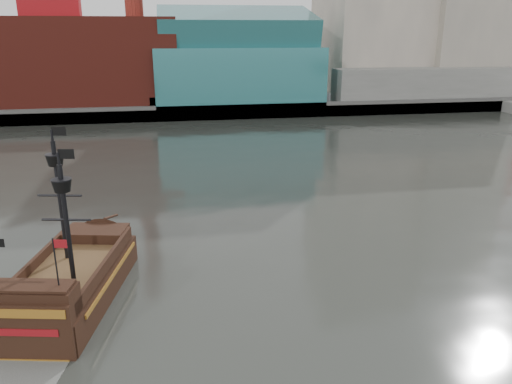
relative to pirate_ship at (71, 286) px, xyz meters
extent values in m
plane|color=#242622|center=(9.19, -3.03, -0.96)|extent=(400.00, 400.00, 0.00)
cube|color=slate|center=(9.19, 88.97, 0.04)|extent=(220.00, 60.00, 2.00)
cube|color=#4C4C49|center=(9.19, 59.47, 0.34)|extent=(220.00, 1.00, 2.60)
cube|color=maroon|center=(-12.81, 68.97, 8.54)|extent=(42.00, 18.00, 15.00)
cube|color=#2D7579|center=(19.19, 66.97, 6.04)|extent=(30.00, 16.00, 10.00)
cube|color=slate|center=(57.19, 62.97, 4.04)|extent=(40.00, 6.00, 6.00)
cube|color=#2D7579|center=(19.19, 66.97, 14.04)|extent=(28.00, 14.94, 8.78)
cube|color=black|center=(0.05, 0.25, -0.42)|extent=(6.74, 11.65, 2.37)
cube|color=#50341D|center=(0.05, 0.25, 0.90)|extent=(6.07, 10.49, 0.27)
cube|color=black|center=(0.97, 4.53, 1.22)|extent=(4.25, 2.95, 0.91)
cube|color=black|center=(-0.94, -4.39, 1.59)|extent=(4.54, 2.33, 1.64)
cube|color=black|center=(-1.11, -5.21, 0.13)|extent=(4.42, 1.15, 3.65)
cube|color=#A0671F|center=(-1.14, -5.33, 1.59)|extent=(4.03, 0.93, 0.46)
cube|color=maroon|center=(-1.14, -5.33, 0.59)|extent=(3.14, 0.74, 0.36)
cylinder|color=black|center=(-0.38, 1.74, 4.60)|extent=(0.30, 0.30, 7.11)
cylinder|color=black|center=(0.51, -1.53, 4.32)|extent=(0.30, 0.30, 6.57)
cone|color=black|center=(-0.38, 1.74, 7.06)|extent=(1.19, 1.19, 0.64)
cone|color=black|center=(0.51, -1.53, 6.51)|extent=(1.19, 1.19, 0.64)
cube|color=black|center=(0.03, 1.65, 8.70)|extent=(0.81, 0.20, 0.50)
cube|color=black|center=(0.91, -1.61, 8.15)|extent=(0.81, 0.20, 0.50)
cube|color=gray|center=(-1.43, -6.71, -0.96)|extent=(4.47, 4.02, 0.01)
camera|label=1|loc=(5.94, -26.96, 14.03)|focal=35.00mm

